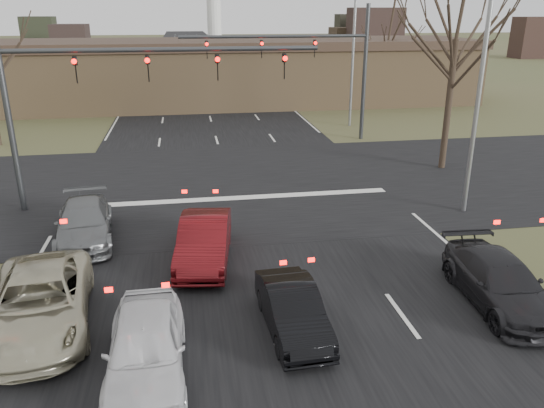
{
  "coord_description": "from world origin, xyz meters",
  "views": [
    {
      "loc": [
        -1.88,
        -8.43,
        7.61
      ],
      "look_at": [
        0.62,
        6.68,
        2.0
      ],
      "focal_mm": 35.0,
      "sensor_mm": 36.0,
      "label": 1
    }
  ],
  "objects": [
    {
      "name": "road_main",
      "position": [
        0.0,
        60.0,
        0.01
      ],
      "size": [
        14.0,
        300.0,
        0.02
      ],
      "primitive_type": "cube",
      "color": "black",
      "rests_on": "ground"
    },
    {
      "name": "road_cross",
      "position": [
        0.0,
        15.0,
        0.01
      ],
      "size": [
        200.0,
        14.0,
        0.02
      ],
      "primitive_type": "cube",
      "color": "black",
      "rests_on": "ground"
    },
    {
      "name": "building",
      "position": [
        2.0,
        38.0,
        2.67
      ],
      "size": [
        42.4,
        10.4,
        5.3
      ],
      "color": "#8C6F4B",
      "rests_on": "ground"
    },
    {
      "name": "mast_arm_near",
      "position": [
        -5.23,
        13.0,
        5.07
      ],
      "size": [
        12.12,
        0.24,
        8.0
      ],
      "color": "#383A3D",
      "rests_on": "ground"
    },
    {
      "name": "mast_arm_far",
      "position": [
        6.18,
        23.0,
        5.02
      ],
      "size": [
        11.12,
        0.24,
        8.0
      ],
      "color": "#383A3D",
      "rests_on": "ground"
    },
    {
      "name": "streetlight_right_near",
      "position": [
        8.82,
        10.0,
        5.59
      ],
      "size": [
        2.34,
        0.25,
        10.0
      ],
      "color": "gray",
      "rests_on": "ground"
    },
    {
      "name": "streetlight_right_far",
      "position": [
        9.32,
        27.0,
        5.59
      ],
      "size": [
        2.34,
        0.25,
        10.0
      ],
      "color": "gray",
      "rests_on": "ground"
    },
    {
      "name": "tree_right_far",
      "position": [
        15.0,
        35.0,
        6.96
      ],
      "size": [
        5.4,
        5.4,
        9.0
      ],
      "color": "black",
      "rests_on": "ground"
    },
    {
      "name": "car_silver_suv",
      "position": [
        -5.74,
        4.0,
        0.72
      ],
      "size": [
        2.98,
        5.42,
        1.44
      ],
      "primitive_type": "imported",
      "rotation": [
        0.0,
        0.0,
        0.12
      ],
      "color": "#B2AC90",
      "rests_on": "ground"
    },
    {
      "name": "car_white_sedan",
      "position": [
        -3.0,
        1.66,
        0.72
      ],
      "size": [
        1.75,
        4.25,
        1.44
      ],
      "primitive_type": "imported",
      "rotation": [
        0.0,
        0.0,
        0.01
      ],
      "color": "silver",
      "rests_on": "ground"
    },
    {
      "name": "car_black_hatch",
      "position": [
        0.5,
        2.82,
        0.6
      ],
      "size": [
        1.45,
        3.71,
        1.2
      ],
      "primitive_type": "imported",
      "rotation": [
        0.0,
        0.0,
        0.05
      ],
      "color": "black",
      "rests_on": "ground"
    },
    {
      "name": "car_charcoal_sedan",
      "position": [
        6.35,
        3.19,
        0.65
      ],
      "size": [
        2.08,
        4.6,
        1.31
      ],
      "primitive_type": "imported",
      "rotation": [
        0.0,
        0.0,
        -0.06
      ],
      "color": "black",
      "rests_on": "ground"
    },
    {
      "name": "car_grey_ahead",
      "position": [
        -5.54,
        9.5,
        0.66
      ],
      "size": [
        2.36,
        4.74,
        1.32
      ],
      "primitive_type": "imported",
      "rotation": [
        0.0,
        0.0,
        0.12
      ],
      "color": "slate",
      "rests_on": "ground"
    },
    {
      "name": "car_red_ahead",
      "position": [
        -1.49,
        7.16,
        0.72
      ],
      "size": [
        2.09,
        4.54,
        1.44
      ],
      "primitive_type": "imported",
      "rotation": [
        0.0,
        0.0,
        -0.13
      ],
      "color": "#4E0B0E",
      "rests_on": "ground"
    }
  ]
}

